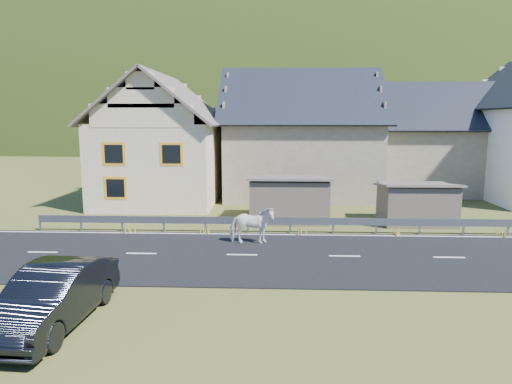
{
  "coord_description": "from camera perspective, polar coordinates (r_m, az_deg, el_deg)",
  "views": [
    {
      "loc": [
        -2.7,
        -17.2,
        5.33
      ],
      "look_at": [
        -3.62,
        3.87,
        1.91
      ],
      "focal_mm": 32.0,
      "sensor_mm": 36.0,
      "label": 1
    }
  ],
  "objects": [
    {
      "name": "horse",
      "position": [
        19.43,
        -0.56,
        -4.16
      ],
      "size": [
        0.89,
        1.91,
        1.61
      ],
      "primitive_type": "imported",
      "rotation": [
        0.0,
        0.0,
        1.58
      ],
      "color": "white",
      "rests_on": "road"
    },
    {
      "name": "shed_left",
      "position": [
        24.09,
        4.11,
        -0.94
      ],
      "size": [
        4.3,
        3.3,
        2.4
      ],
      "primitive_type": "cube",
      "color": "#6B5E4F",
      "rests_on": "ground"
    },
    {
      "name": "lane_markings",
      "position": [
        18.2,
        11.01,
        -7.86
      ],
      "size": [
        60.0,
        6.6,
        0.01
      ],
      "primitive_type": "cube",
      "color": "silver",
      "rests_on": "road"
    },
    {
      "name": "house_stone_b",
      "position": [
        36.17,
        21.52,
        6.83
      ],
      "size": [
        9.8,
        8.8,
        8.1
      ],
      "color": "gray",
      "rests_on": "ground"
    },
    {
      "name": "car",
      "position": [
        13.2,
        -24.01,
        -11.8
      ],
      "size": [
        1.89,
        4.82,
        1.56
      ],
      "primitive_type": "imported",
      "rotation": [
        0.0,
        0.0,
        -0.05
      ],
      "color": "black",
      "rests_on": "ground"
    },
    {
      "name": "ground",
      "position": [
        18.21,
        11.01,
        -7.99
      ],
      "size": [
        160.0,
        160.0,
        0.0
      ],
      "primitive_type": "plane",
      "color": "#35401B",
      "rests_on": "ground"
    },
    {
      "name": "road",
      "position": [
        18.21,
        11.01,
        -7.93
      ],
      "size": [
        60.0,
        7.0,
        0.04
      ],
      "primitive_type": "cube",
      "color": "black",
      "rests_on": "ground"
    },
    {
      "name": "house_stone_a",
      "position": [
        32.26,
        5.56,
        7.92
      ],
      "size": [
        10.8,
        9.8,
        8.9
      ],
      "color": "gray",
      "rests_on": "ground"
    },
    {
      "name": "conifer_patch",
      "position": [
        137.54,
        -20.12,
        8.93
      ],
      "size": [
        76.0,
        50.0,
        28.0
      ],
      "primitive_type": "ellipsoid",
      "color": "black",
      "rests_on": "ground"
    },
    {
      "name": "mountain",
      "position": [
        198.97,
        4.68,
        1.85
      ],
      "size": [
        440.0,
        280.0,
        260.0
      ],
      "primitive_type": "ellipsoid",
      "color": "#22340F",
      "rests_on": "ground"
    },
    {
      "name": "shed_right",
      "position": [
        24.68,
        19.41,
        -1.44
      ],
      "size": [
        3.8,
        2.9,
        2.2
      ],
      "primitive_type": "cube",
      "color": "#6B5E4F",
      "rests_on": "ground"
    },
    {
      "name": "house_cream",
      "position": [
        30.12,
        -11.64,
        7.16
      ],
      "size": [
        7.8,
        9.8,
        8.3
      ],
      "color": "beige",
      "rests_on": "ground"
    },
    {
      "name": "guardrail",
      "position": [
        21.59,
        9.63,
        -3.69
      ],
      "size": [
        28.1,
        0.09,
        0.75
      ],
      "color": "#93969B",
      "rests_on": "ground"
    }
  ]
}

